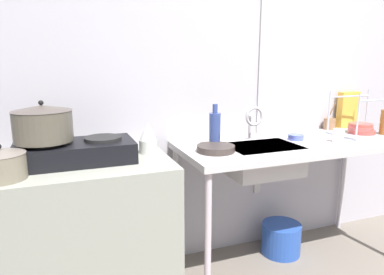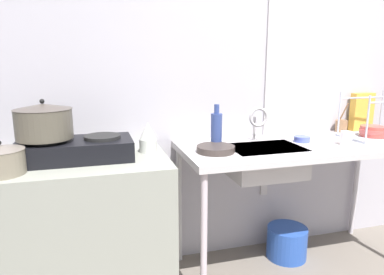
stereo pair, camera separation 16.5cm
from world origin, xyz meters
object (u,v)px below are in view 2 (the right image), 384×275
at_px(faucet, 258,119).
at_px(cereal_box, 362,112).
at_px(utensil_jar, 341,126).
at_px(dish_rack, 373,132).
at_px(pot_beside_stove, 1,160).
at_px(percolator, 148,138).
at_px(small_bowl_on_drainboard, 302,139).
at_px(bottle_by_sink, 216,129).
at_px(stove, 75,149).
at_px(pot_on_left_burner, 44,121).
at_px(cup_by_rack, 346,138).
at_px(sink_basin, 265,161).
at_px(frying_pan, 216,149).
at_px(bucket_on_floor, 287,242).

bearing_deg(faucet, cereal_box, 8.96).
distance_m(cereal_box, utensil_jar, 0.20).
bearing_deg(dish_rack, pot_beside_stove, -175.62).
xyz_separation_m(percolator, cereal_box, (1.63, 0.21, 0.05)).
distance_m(small_bowl_on_drainboard, bottle_by_sink, 0.58).
bearing_deg(stove, pot_on_left_burner, -180.00).
relative_size(cup_by_rack, cereal_box, 0.31).
distance_m(sink_basin, faucet, 0.28).
xyz_separation_m(dish_rack, utensil_jar, (-0.06, 0.24, 0.00)).
bearing_deg(pot_on_left_burner, stove, 0.00).
height_order(cup_by_rack, utensil_jar, utensil_jar).
height_order(faucet, utensil_jar, faucet).
bearing_deg(utensil_jar, small_bowl_on_drainboard, -155.43).
relative_size(dish_rack, bottle_by_sink, 1.43).
relative_size(frying_pan, cup_by_rack, 2.52).
bearing_deg(cup_by_rack, faucet, 154.35).
xyz_separation_m(bottle_by_sink, utensil_jar, (1.04, 0.19, -0.06)).
relative_size(sink_basin, faucet, 1.98).
relative_size(dish_rack, small_bowl_on_drainboard, 3.61).
height_order(frying_pan, bucket_on_floor, frying_pan).
bearing_deg(percolator, stove, -172.78).
height_order(pot_on_left_burner, pot_beside_stove, pot_on_left_burner).
height_order(percolator, frying_pan, percolator).
relative_size(bottle_by_sink, bucket_on_floor, 0.94).
distance_m(cup_by_rack, bucket_on_floor, 0.84).
distance_m(faucet, bottle_by_sink, 0.31).
xyz_separation_m(pot_beside_stove, frying_pan, (1.08, 0.11, -0.05)).
bearing_deg(cereal_box, pot_on_left_burner, -178.39).
bearing_deg(utensil_jar, stove, -172.30).
bearing_deg(bucket_on_floor, cereal_box, 13.81).
distance_m(sink_basin, small_bowl_on_drainboard, 0.32).
bearing_deg(small_bowl_on_drainboard, pot_beside_stove, -173.17).
distance_m(pot_on_left_burner, utensil_jar, 2.00).
bearing_deg(cup_by_rack, utensil_jar, 55.17).
bearing_deg(cup_by_rack, dish_rack, 20.90).
xyz_separation_m(faucet, utensil_jar, (0.74, 0.13, -0.10)).
height_order(cup_by_rack, bucket_on_floor, cup_by_rack).
height_order(bottle_by_sink, bucket_on_floor, bottle_by_sink).
bearing_deg(pot_on_left_burner, small_bowl_on_drainboard, 1.43).
height_order(percolator, cereal_box, cereal_box).
bearing_deg(bottle_by_sink, cup_by_rack, -12.22).
distance_m(small_bowl_on_drainboard, cereal_box, 0.69).
distance_m(sink_basin, cup_by_rack, 0.52).
height_order(pot_beside_stove, bucket_on_floor, pot_beside_stove).
bearing_deg(sink_basin, frying_pan, -175.02).
height_order(percolator, bottle_by_sink, bottle_by_sink).
distance_m(pot_on_left_burner, dish_rack, 2.05).
height_order(sink_basin, cup_by_rack, cup_by_rack).
bearing_deg(stove, bucket_on_floor, 4.19).
bearing_deg(small_bowl_on_drainboard, cup_by_rack, -36.13).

